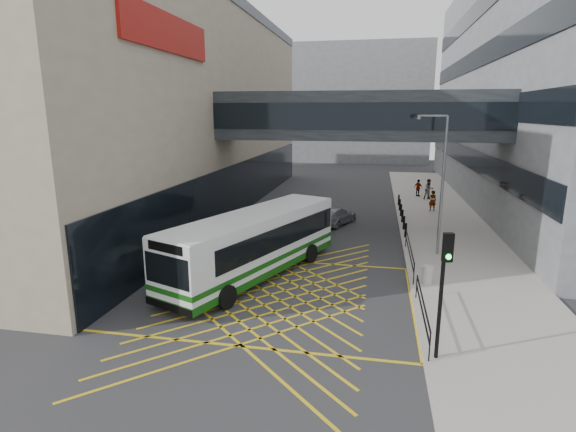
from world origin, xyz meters
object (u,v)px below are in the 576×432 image
Objects in this scene: car_silver at (335,215)px; pedestrian_c at (418,188)px; street_lamp at (440,177)px; litter_bin at (427,275)px; car_dark at (312,208)px; bus at (256,242)px; pedestrian_b at (429,189)px; car_white at (184,262)px; pedestrian_a at (432,201)px; traffic_light at (444,278)px.

car_silver is 13.22m from pedestrian_c.
street_lamp is 6.11m from litter_bin.
car_dark is 11.50m from street_lamp.
car_dark is at bearing 107.15° from bus.
pedestrian_b is at bearing -143.46° from car_dark.
bus is 2.69× the size of car_silver.
car_dark is (4.23, 13.28, 0.03)m from car_white.
street_lamp is 9.00× the size of litter_bin.
car_white is at bearing -174.72° from litter_bin.
litter_bin is at bearing 166.38° from car_white.
bus is 18.90m from pedestrian_a.
litter_bin is 22.41m from pedestrian_c.
pedestrian_c is at bearing 86.37° from litter_bin.
street_lamp reaches higher than litter_bin.
bus is 10.37m from street_lamp.
car_dark is at bearing 10.75° from pedestrian_a.
car_silver is 0.56× the size of street_lamp.
car_silver is 2.67× the size of pedestrian_c.
car_white is at bearing 84.67° from car_silver.
pedestrian_c reaches higher than litter_bin.
car_dark is 9.75m from pedestrian_a.
traffic_light is 6.98m from litter_bin.
pedestrian_c is at bearing 110.41° from street_lamp.
car_white is at bearing -132.43° from street_lamp.
pedestrian_a is 6.37m from pedestrian_c.
pedestrian_a is 4.91m from pedestrian_b.
pedestrian_c is at bearing -98.10° from car_silver.
bus is at bearing 125.58° from traffic_light.
traffic_light is 5.01× the size of litter_bin.
street_lamp reaches higher than bus.
car_dark is at bearing 158.44° from street_lamp.
pedestrian_b is (7.36, 10.03, 0.42)m from car_silver.
pedestrian_a is (1.96, 16.01, 0.40)m from litter_bin.
car_silver is 1.01× the size of traffic_light.
traffic_light reaches higher than car_dark.
car_dark is at bearing -126.56° from car_white.
car_white is at bearing 139.22° from traffic_light.
pedestrian_c is (12.68, 23.40, 0.17)m from car_white.
pedestrian_a reaches higher than car_white.
car_white is 11.31m from litter_bin.
litter_bin is at bearing 73.26° from traffic_light.
car_white is 2.96× the size of pedestrian_a.
car_dark is at bearing 119.86° from litter_bin.
bus reaches higher than litter_bin.
pedestrian_a is at bearing -122.54° from car_silver.
pedestrian_a is at bearing 106.65° from street_lamp.
litter_bin is at bearing 21.91° from bus.
car_dark is 2.31m from car_silver.
bus reaches higher than car_silver.
street_lamp is at bearing 79.73° from litter_bin.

